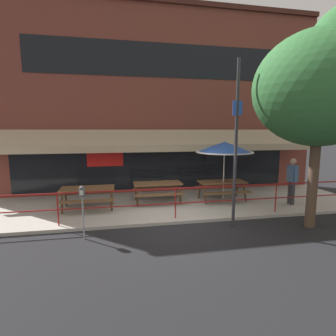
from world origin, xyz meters
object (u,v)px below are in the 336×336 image
at_px(parking_meter_near, 82,196).
at_px(patio_umbrella_right, 224,148).
at_px(picnic_table_left, 88,192).
at_px(pedestrian_walking, 292,179).
at_px(street_sign_pole, 236,144).
at_px(street_tree_curbside, 326,81).
at_px(picnic_table_centre, 158,187).
at_px(picnic_table_right, 222,185).

bearing_deg(parking_meter_near, patio_umbrella_right, 26.40).
height_order(picnic_table_left, pedestrian_walking, pedestrian_walking).
relative_size(patio_umbrella_right, street_sign_pole, 0.50).
height_order(patio_umbrella_right, parking_meter_near, patio_umbrella_right).
bearing_deg(pedestrian_walking, patio_umbrella_right, 159.94).
height_order(patio_umbrella_right, street_sign_pole, street_sign_pole).
bearing_deg(street_tree_curbside, picnic_table_centre, 142.97).
height_order(patio_umbrella_right, street_tree_curbside, street_tree_curbside).
relative_size(patio_umbrella_right, pedestrian_walking, 1.39).
distance_m(picnic_table_centre, pedestrian_walking, 4.98).
height_order(picnic_table_right, parking_meter_near, parking_meter_near).
xyz_separation_m(pedestrian_walking, street_tree_curbside, (-0.64, -1.98, 3.09)).
bearing_deg(picnic_table_left, pedestrian_walking, -6.19).
distance_m(street_sign_pole, street_tree_curbside, 2.93).
xyz_separation_m(patio_umbrella_right, street_sign_pole, (-0.65, -2.31, 0.27)).
bearing_deg(picnic_table_left, picnic_table_right, 2.12).
bearing_deg(street_tree_curbside, pedestrian_walking, 72.02).
bearing_deg(picnic_table_right, picnic_table_left, -177.88).
height_order(picnic_table_centre, street_sign_pole, street_sign_pole).
xyz_separation_m(parking_meter_near, street_sign_pole, (4.23, 0.11, 1.30)).
xyz_separation_m(patio_umbrella_right, pedestrian_walking, (2.32, -0.85, -1.12)).
bearing_deg(street_tree_curbside, street_sign_pole, 167.41).
relative_size(picnic_table_left, picnic_table_centre, 1.00).
height_order(picnic_table_left, parking_meter_near, parking_meter_near).
relative_size(parking_meter_near, street_tree_curbside, 0.23).
bearing_deg(parking_meter_near, picnic_table_left, 93.02).
distance_m(picnic_table_left, pedestrian_walking, 7.38).
distance_m(picnic_table_left, patio_umbrella_right, 5.22).
bearing_deg(pedestrian_walking, parking_meter_near, -167.66).
bearing_deg(picnic_table_left, street_sign_pole, -27.40).
relative_size(picnic_table_left, street_sign_pole, 0.38).
relative_size(picnic_table_right, street_tree_curbside, 0.30).
height_order(pedestrian_walking, street_sign_pole, street_sign_pole).
height_order(parking_meter_near, street_tree_curbside, street_tree_curbside).
relative_size(street_sign_pole, street_tree_curbside, 0.79).
distance_m(picnic_table_right, street_tree_curbside, 4.84).
bearing_deg(picnic_table_right, picnic_table_centre, 175.66).
distance_m(picnic_table_centre, street_tree_curbside, 6.27).
bearing_deg(street_tree_curbside, picnic_table_right, 119.51).
bearing_deg(picnic_table_left, patio_umbrella_right, 0.60).
distance_m(picnic_table_left, street_tree_curbside, 8.02).
bearing_deg(picnic_table_left, street_tree_curbside, -22.58).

